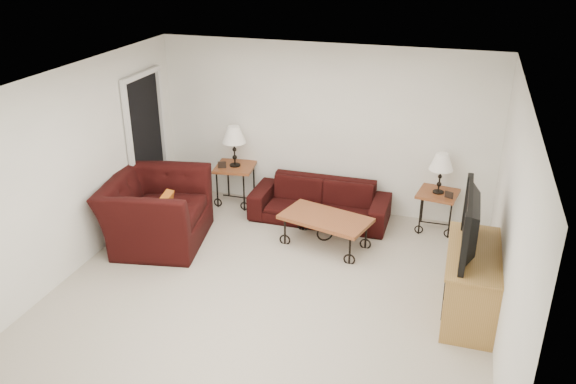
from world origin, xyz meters
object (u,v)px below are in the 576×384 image
object	(u,v)px
television	(478,224)
armchair	(156,211)
lamp_right	(440,173)
backpack	(370,222)
sofa	(320,202)
coffee_table	(325,231)
side_table_left	(236,184)
tv_stand	(471,283)
lamp_left	(234,146)
side_table_right	(436,211)

from	to	relation	value
television	armchair	bearing A→B (deg)	-96.54
lamp_right	backpack	size ratio (longest dim) A/B	1.53
sofa	coffee_table	bearing A→B (deg)	-70.43
sofa	lamp_right	xyz separation A→B (m)	(1.65, 0.18, 0.58)
side_table_left	tv_stand	distance (m)	4.03
coffee_table	armchair	distance (m)	2.30
side_table_left	armchair	distance (m)	1.57
sofa	side_table_left	xyz separation A→B (m)	(-1.39, 0.18, 0.02)
lamp_right	lamp_left	bearing A→B (deg)	180.00
sofa	television	world-z (taller)	television
sofa	coffee_table	size ratio (longest dim) A/B	1.72
television	sofa	bearing A→B (deg)	-129.37
sofa	lamp_left	world-z (taller)	lamp_left
side_table_right	coffee_table	size ratio (longest dim) A/B	0.50
sofa	coffee_table	world-z (taller)	sofa
side_table_left	armchair	world-z (taller)	armchair
coffee_table	television	bearing A→B (deg)	-28.21
lamp_left	backpack	distance (m)	2.34
side_table_right	lamp_left	size ratio (longest dim) A/B	0.92
sofa	lamp_right	distance (m)	1.76
side_table_left	coffee_table	distance (m)	1.90
armchair	side_table_left	bearing A→B (deg)	-31.44
side_table_right	armchair	bearing A→B (deg)	-157.98
backpack	lamp_right	bearing A→B (deg)	13.56
television	side_table_right	bearing A→B (deg)	-166.02
coffee_table	tv_stand	bearing A→B (deg)	-27.96
side_table_left	television	xyz separation A→B (m)	(3.52, -1.93, 0.80)
lamp_right	backpack	bearing A→B (deg)	-154.55
lamp_left	lamp_right	size ratio (longest dim) A/B	1.09
lamp_right	coffee_table	xyz separation A→B (m)	(-1.38, -0.93, -0.65)
side_table_right	television	bearing A→B (deg)	-76.02
side_table_right	coffee_table	distance (m)	1.67
lamp_right	side_table_left	bearing A→B (deg)	180.00
side_table_left	lamp_right	size ratio (longest dim) A/B	1.09
tv_stand	backpack	world-z (taller)	tv_stand
tv_stand	lamp_right	bearing A→B (deg)	104.53
lamp_left	backpack	size ratio (longest dim) A/B	1.66
side_table_right	backpack	world-z (taller)	side_table_right
lamp_right	television	distance (m)	2.00
side_table_left	lamp_left	bearing A→B (deg)	0.00
lamp_left	sofa	bearing A→B (deg)	-7.37
lamp_right	television	xyz separation A→B (m)	(0.48, -1.93, 0.24)
lamp_right	tv_stand	world-z (taller)	lamp_right
lamp_right	backpack	world-z (taller)	lamp_right
sofa	side_table_left	distance (m)	1.40
sofa	backpack	xyz separation A→B (m)	(0.79, -0.23, -0.10)
lamp_right	armchair	distance (m)	3.91
lamp_right	coffee_table	size ratio (longest dim) A/B	0.50
armchair	backpack	bearing A→B (deg)	-79.35
lamp_left	tv_stand	world-z (taller)	lamp_left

